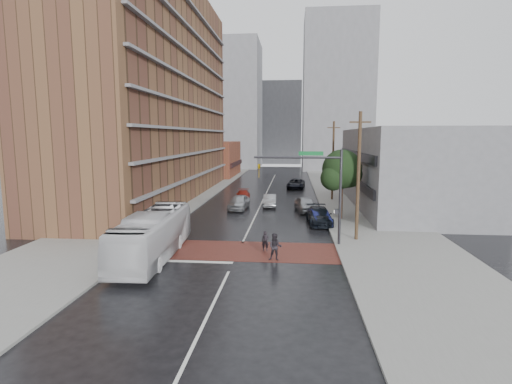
% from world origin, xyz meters
% --- Properties ---
extents(ground, '(160.00, 160.00, 0.00)m').
position_xyz_m(ground, '(0.00, 0.00, 0.00)').
color(ground, black).
rests_on(ground, ground).
extents(crosswalk, '(14.00, 5.00, 0.02)m').
position_xyz_m(crosswalk, '(0.00, 0.50, 0.01)').
color(crosswalk, maroon).
rests_on(crosswalk, ground).
extents(sidewalk_west, '(9.00, 90.00, 0.15)m').
position_xyz_m(sidewalk_west, '(-11.50, 25.00, 0.07)').
color(sidewalk_west, gray).
rests_on(sidewalk_west, ground).
extents(sidewalk_east, '(9.00, 90.00, 0.15)m').
position_xyz_m(sidewalk_east, '(11.50, 25.00, 0.07)').
color(sidewalk_east, gray).
rests_on(sidewalk_east, ground).
extents(apartment_block, '(10.00, 44.00, 28.00)m').
position_xyz_m(apartment_block, '(-14.00, 24.00, 14.00)').
color(apartment_block, brown).
rests_on(apartment_block, ground).
extents(storefront_west, '(8.00, 16.00, 7.00)m').
position_xyz_m(storefront_west, '(-12.00, 54.00, 3.50)').
color(storefront_west, brown).
rests_on(storefront_west, ground).
extents(building_east, '(11.00, 26.00, 9.00)m').
position_xyz_m(building_east, '(16.50, 20.00, 4.50)').
color(building_east, gray).
rests_on(building_east, ground).
extents(distant_tower_west, '(18.00, 16.00, 32.00)m').
position_xyz_m(distant_tower_west, '(-14.00, 78.00, 16.00)').
color(distant_tower_west, gray).
rests_on(distant_tower_west, ground).
extents(distant_tower_east, '(16.00, 14.00, 36.00)m').
position_xyz_m(distant_tower_east, '(14.00, 72.00, 18.00)').
color(distant_tower_east, gray).
rests_on(distant_tower_east, ground).
extents(distant_tower_center, '(12.00, 10.00, 24.00)m').
position_xyz_m(distant_tower_center, '(0.00, 95.00, 12.00)').
color(distant_tower_center, gray).
rests_on(distant_tower_center, ground).
extents(street_tree, '(4.20, 4.10, 6.90)m').
position_xyz_m(street_tree, '(8.52, 12.03, 4.73)').
color(street_tree, '#332319').
rests_on(street_tree, ground).
extents(signal_mast, '(6.50, 0.30, 7.20)m').
position_xyz_m(signal_mast, '(5.85, 2.50, 4.73)').
color(signal_mast, '#2D2D33').
rests_on(signal_mast, ground).
extents(utility_pole_near, '(1.60, 0.26, 10.00)m').
position_xyz_m(utility_pole_near, '(8.80, 4.00, 5.14)').
color(utility_pole_near, '#473321').
rests_on(utility_pole_near, ground).
extents(utility_pole_far, '(1.60, 0.26, 10.00)m').
position_xyz_m(utility_pole_far, '(8.80, 24.00, 5.14)').
color(utility_pole_far, '#473321').
rests_on(utility_pole_far, ground).
extents(transit_bus, '(3.18, 11.43, 3.15)m').
position_xyz_m(transit_bus, '(-5.50, -1.64, 1.58)').
color(transit_bus, silver).
rests_on(transit_bus, ground).
extents(pedestrian_a, '(0.54, 0.36, 1.45)m').
position_xyz_m(pedestrian_a, '(1.90, 0.58, 0.72)').
color(pedestrian_a, black).
rests_on(pedestrian_a, ground).
extents(pedestrian_b, '(0.92, 0.74, 1.82)m').
position_xyz_m(pedestrian_b, '(2.70, -1.50, 0.91)').
color(pedestrian_b, black).
rests_on(pedestrian_b, ground).
extents(car_travel_a, '(2.32, 4.91, 1.62)m').
position_xyz_m(car_travel_a, '(-2.20, 16.69, 0.81)').
color(car_travel_a, '#ACAFB4').
rests_on(car_travel_a, ground).
extents(car_travel_b, '(1.63, 4.31, 1.40)m').
position_xyz_m(car_travel_b, '(1.14, 18.82, 0.70)').
color(car_travel_b, '#989C9F').
rests_on(car_travel_b, ground).
extents(car_travel_c, '(1.97, 4.30, 1.22)m').
position_xyz_m(car_travel_c, '(-2.63, 23.59, 0.61)').
color(car_travel_c, maroon).
rests_on(car_travel_c, ground).
extents(suv_travel, '(3.06, 5.68, 1.52)m').
position_xyz_m(suv_travel, '(4.27, 35.30, 0.76)').
color(suv_travel, black).
rests_on(suv_travel, ground).
extents(car_parked_near, '(2.17, 4.43, 1.40)m').
position_xyz_m(car_parked_near, '(6.30, 9.72, 0.70)').
color(car_parked_near, '#141746').
rests_on(car_parked_near, ground).
extents(car_parked_mid, '(2.49, 5.43, 1.54)m').
position_xyz_m(car_parked_mid, '(6.30, 10.00, 0.77)').
color(car_parked_mid, black).
rests_on(car_parked_mid, ground).
extents(car_parked_far, '(2.75, 5.08, 1.64)m').
position_xyz_m(car_parked_far, '(5.20, 16.00, 0.82)').
color(car_parked_far, '#95979B').
rests_on(car_parked_far, ground).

